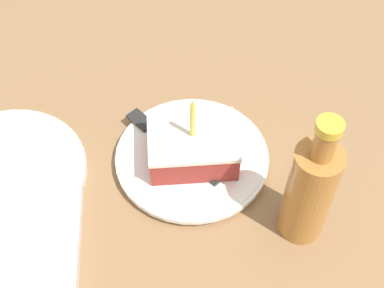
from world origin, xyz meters
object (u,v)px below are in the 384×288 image
cake_slice (193,146)px  marble_board (14,220)px  plate (192,158)px  fork (166,141)px  side_plate (3,175)px  bottle (310,190)px

cake_slice → marble_board: 0.27m
plate → fork: size_ratio=1.46×
side_plate → marble_board: bearing=18.6°
fork → bottle: size_ratio=0.72×
cake_slice → bottle: size_ratio=0.59×
plate → side_plate: plate is taller
fork → marble_board: (0.12, -0.22, -0.01)m
plate → side_plate: 0.29m
cake_slice → marble_board: (0.09, -0.26, -0.03)m
bottle → marble_board: 0.41m
plate → cake_slice: bearing=6.4°
bottle → marble_board: (-0.03, -0.40, -0.08)m
plate → fork: (-0.03, -0.04, 0.01)m
plate → fork: fork is taller
bottle → side_plate: 0.45m
cake_slice → marble_board: cake_slice is taller
plate → marble_board: bearing=-70.9°
cake_slice → fork: 0.06m
side_plate → marble_board: 0.09m
plate → cake_slice: size_ratio=1.80×
plate → bottle: bearing=49.2°
side_plate → fork: bearing=97.9°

